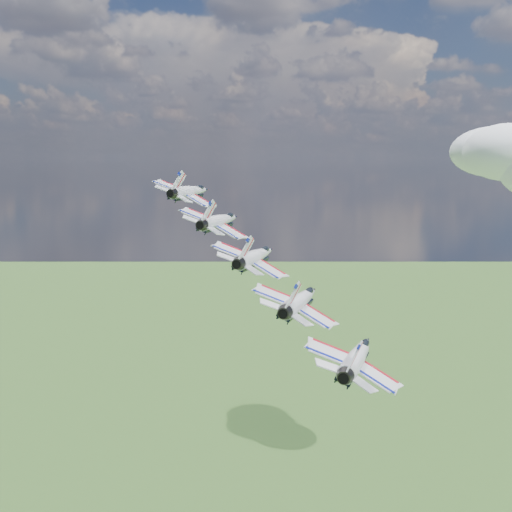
% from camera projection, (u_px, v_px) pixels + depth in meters
% --- Properties ---
extents(jet_0, '(12.15, 15.43, 7.67)m').
position_uv_depth(jet_0, '(190.00, 191.00, 99.95)').
color(jet_0, white).
extents(jet_1, '(12.15, 15.43, 7.67)m').
position_uv_depth(jet_1, '(220.00, 221.00, 91.08)').
color(jet_1, white).
extents(jet_2, '(12.15, 15.43, 7.67)m').
position_uv_depth(jet_2, '(256.00, 256.00, 82.21)').
color(jet_2, white).
extents(jet_3, '(12.15, 15.43, 7.67)m').
position_uv_depth(jet_3, '(301.00, 300.00, 73.34)').
color(jet_3, white).
extents(jet_4, '(12.15, 15.43, 7.67)m').
position_uv_depth(jet_4, '(358.00, 356.00, 64.47)').
color(jet_4, white).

